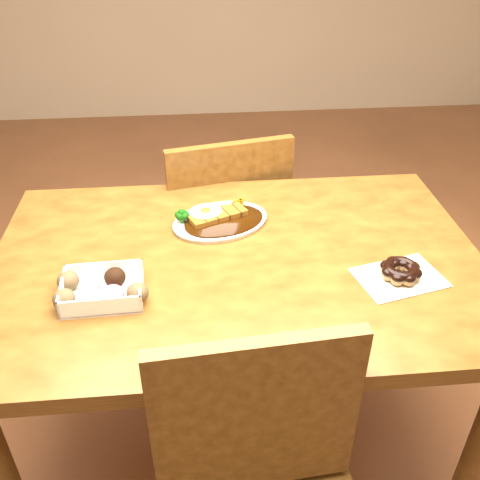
{
  "coord_description": "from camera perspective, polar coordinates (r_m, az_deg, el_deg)",
  "views": [
    {
      "loc": [
        -0.09,
        -1.06,
        1.51
      ],
      "look_at": [
        0.0,
        -0.01,
        0.81
      ],
      "focal_mm": 40.0,
      "sensor_mm": 36.0,
      "label": 1
    }
  ],
  "objects": [
    {
      "name": "donut_box",
      "position": [
        1.21,
        -14.69,
        -5.01
      ],
      "size": [
        0.21,
        0.14,
        0.05
      ],
      "rotation": [
        0.0,
        0.0,
        0.04
      ],
      "color": "white",
      "rests_on": "table"
    },
    {
      "name": "katsu_curry_plate",
      "position": [
        1.43,
        -2.33,
        2.25
      ],
      "size": [
        0.3,
        0.26,
        0.05
      ],
      "rotation": [
        0.0,
        0.0,
        0.34
      ],
      "color": "white",
      "rests_on": "table"
    },
    {
      "name": "table",
      "position": [
        1.37,
        -0.21,
        -5.27
      ],
      "size": [
        1.2,
        0.8,
        0.75
      ],
      "color": "#4A2A0E",
      "rests_on": "ground"
    },
    {
      "name": "chair_far",
      "position": [
        1.9,
        -1.97,
        0.83
      ],
      "size": [
        0.5,
        0.5,
        0.87
      ],
      "rotation": [
        0.0,
        0.0,
        3.35
      ],
      "color": "#4A2A0E",
      "rests_on": "ground"
    },
    {
      "name": "ground",
      "position": [
        1.85,
        -0.17,
        -21.12
      ],
      "size": [
        6.0,
        6.0,
        0.0
      ],
      "primitive_type": "plane",
      "color": "brown",
      "rests_on": "ground"
    },
    {
      "name": "pon_de_ring",
      "position": [
        1.29,
        16.75,
        -3.22
      ],
      "size": [
        0.22,
        0.18,
        0.04
      ],
      "rotation": [
        0.0,
        0.0,
        0.24
      ],
      "color": "silver",
      "rests_on": "table"
    }
  ]
}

